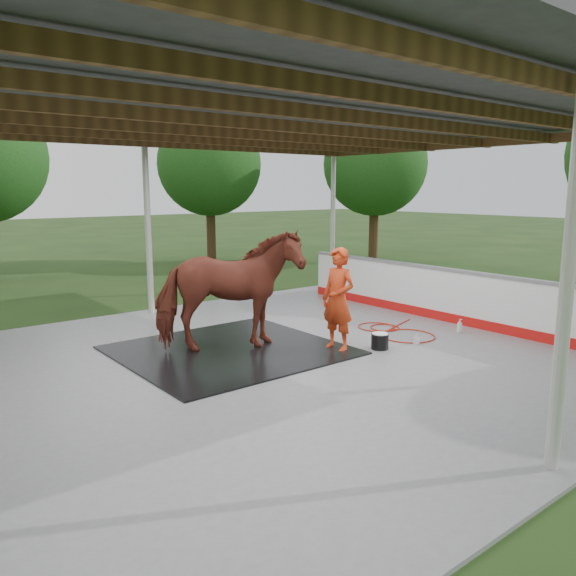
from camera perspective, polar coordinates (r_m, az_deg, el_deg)
ground at (r=9.48m, az=-1.39°, el=-7.59°), size 100.00×100.00×0.00m
concrete_slab at (r=9.47m, az=-1.39°, el=-7.45°), size 12.00×10.00×0.05m
pavilion_structure at (r=9.09m, az=-1.50°, el=16.96°), size 12.60×10.60×4.05m
dasher_board at (r=12.57m, az=15.53°, el=-0.74°), size 0.16×8.00×1.15m
tree_belt at (r=9.97m, az=-3.31°, el=15.32°), size 28.00×28.00×5.80m
rubber_mat at (r=10.01m, az=-5.92°, el=-6.29°), size 3.64×3.41×0.03m
horse at (r=9.76m, az=-6.03°, el=-0.28°), size 2.74×2.00×2.10m
handler at (r=9.87m, az=5.11°, el=-1.15°), size 0.51×0.71×1.82m
wash_bucket at (r=10.17m, az=9.31°, el=-5.32°), size 0.31×0.31×0.29m
soap_bottle_a at (r=11.63m, az=17.04°, el=-3.71°), size 0.15×0.15×0.28m
soap_bottle_b at (r=10.60m, az=12.92°, el=-5.11°), size 0.11×0.11×0.19m
hose_coil at (r=11.41m, az=10.76°, el=-4.37°), size 1.67×1.77×0.02m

